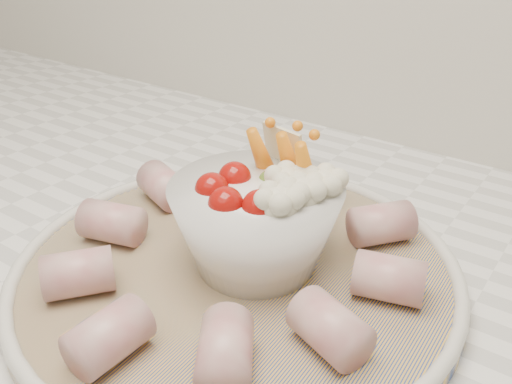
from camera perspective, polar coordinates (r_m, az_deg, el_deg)
The scene contains 3 objects.
serving_platter at distance 0.49m, azimuth -1.98°, elevation -7.73°, with size 0.39×0.39×0.02m.
veggie_bowl at distance 0.46m, azimuth 0.28°, elevation -2.85°, with size 0.14×0.14×0.11m.
cured_meat_rolls at distance 0.48m, azimuth -2.06°, elevation -5.51°, with size 0.31×0.31×0.04m.
Camera 1 is at (0.29, 1.08, 1.22)m, focal length 40.00 mm.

